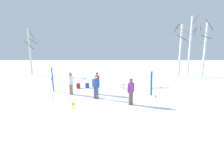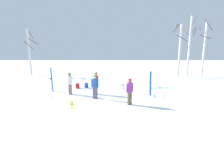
% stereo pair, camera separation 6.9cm
% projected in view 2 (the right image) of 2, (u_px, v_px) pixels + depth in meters
% --- Properties ---
extents(ground_plane, '(60.00, 60.00, 0.00)m').
position_uv_depth(ground_plane, '(106.00, 106.00, 11.95)').
color(ground_plane, white).
extents(person_0, '(0.41, 0.39, 1.72)m').
position_uv_depth(person_0, '(70.00, 82.00, 14.22)').
color(person_0, '#72604C').
rests_on(person_0, ground_plane).
extents(person_1, '(0.34, 0.51, 1.72)m').
position_uv_depth(person_1, '(96.00, 82.00, 14.31)').
color(person_1, '#4C4C56').
rests_on(person_1, ground_plane).
extents(person_2, '(0.52, 0.34, 1.72)m').
position_uv_depth(person_2, '(95.00, 85.00, 13.20)').
color(person_2, '#4C4C56').
rests_on(person_2, ground_plane).
extents(person_3, '(0.45, 0.34, 1.72)m').
position_uv_depth(person_3, '(130.00, 90.00, 11.94)').
color(person_3, '#72604C').
rests_on(person_3, ground_plane).
extents(dog, '(0.73, 0.60, 0.57)m').
position_uv_depth(dog, '(121.00, 84.00, 16.11)').
color(dog, beige).
rests_on(dog, ground_plane).
extents(ski_pair_planted_0, '(0.17, 0.09, 1.83)m').
position_uv_depth(ski_pair_planted_0, '(151.00, 84.00, 14.02)').
color(ski_pair_planted_0, blue).
rests_on(ski_pair_planted_0, ground_plane).
extents(ski_pair_planted_1, '(0.09, 0.22, 2.00)m').
position_uv_depth(ski_pair_planted_1, '(52.00, 79.00, 15.14)').
color(ski_pair_planted_1, blue).
rests_on(ski_pair_planted_1, ground_plane).
extents(ski_pair_lying_0, '(0.56, 1.72, 0.05)m').
position_uv_depth(ski_pair_lying_0, '(72.00, 104.00, 12.16)').
color(ski_pair_lying_0, yellow).
rests_on(ski_pair_lying_0, ground_plane).
extents(ski_pair_lying_1, '(1.71, 0.27, 0.05)m').
position_uv_depth(ski_pair_lying_1, '(160.00, 88.00, 16.48)').
color(ski_pair_lying_1, green).
rests_on(ski_pair_lying_1, ground_plane).
extents(ski_poles_0, '(0.07, 0.25, 1.52)m').
position_uv_depth(ski_poles_0, '(51.00, 88.00, 13.17)').
color(ski_poles_0, '#B2B2BC').
rests_on(ski_poles_0, ground_plane).
extents(ski_poles_1, '(0.07, 0.25, 1.37)m').
position_uv_depth(ski_poles_1, '(99.00, 82.00, 15.61)').
color(ski_poles_1, '#B2B2BC').
rests_on(ski_poles_1, ground_plane).
extents(backpack_0, '(0.31, 0.33, 0.44)m').
position_uv_depth(backpack_0, '(78.00, 86.00, 16.33)').
color(backpack_0, red).
rests_on(backpack_0, ground_plane).
extents(backpack_1, '(0.33, 0.34, 0.44)m').
position_uv_depth(backpack_1, '(87.00, 86.00, 16.50)').
color(backpack_1, '#1E4C99').
rests_on(backpack_1, ground_plane).
extents(water_bottle_0, '(0.07, 0.07, 0.23)m').
position_uv_depth(water_bottle_0, '(155.00, 96.00, 13.61)').
color(water_bottle_0, '#1E72BF').
rests_on(water_bottle_0, ground_plane).
extents(water_bottle_1, '(0.06, 0.06, 0.25)m').
position_uv_depth(water_bottle_1, '(164.00, 96.00, 13.55)').
color(water_bottle_1, silver).
rests_on(water_bottle_1, ground_plane).
extents(birch_tree_0, '(1.25, 1.32, 5.41)m').
position_uv_depth(birch_tree_0, '(30.00, 51.00, 22.62)').
color(birch_tree_0, silver).
rests_on(birch_tree_0, ground_plane).
extents(birch_tree_1, '(1.39, 1.55, 5.89)m').
position_uv_depth(birch_tree_1, '(180.00, 50.00, 20.79)').
color(birch_tree_1, silver).
rests_on(birch_tree_1, ground_plane).
extents(birch_tree_2, '(1.27, 1.25, 6.74)m').
position_uv_depth(birch_tree_2, '(190.00, 46.00, 21.26)').
color(birch_tree_2, silver).
rests_on(birch_tree_2, ground_plane).
extents(birch_tree_3, '(1.39, 1.62, 6.31)m').
position_uv_depth(birch_tree_3, '(204.00, 49.00, 21.27)').
color(birch_tree_3, silver).
rests_on(birch_tree_3, ground_plane).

